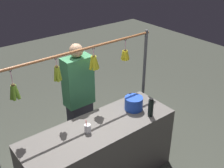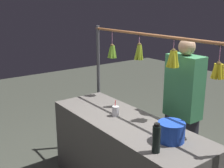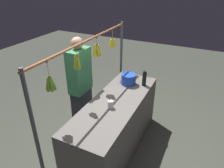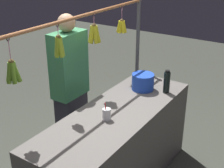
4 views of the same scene
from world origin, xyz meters
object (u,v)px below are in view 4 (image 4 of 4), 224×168
Objects in this scene: vendor_person at (70,92)px; water_bottle at (167,82)px; drink_cup at (107,114)px; blue_bucket at (143,82)px.

water_bottle is at bearing 118.49° from vendor_person.
vendor_person is (0.50, -0.92, -0.16)m from water_bottle.
vendor_person reaches higher than drink_cup.
blue_bucket is at bearing 122.95° from vendor_person.
water_bottle is 1.49× the size of drink_cup.
water_bottle is 1.06m from vendor_person.
vendor_person is (-0.33, -0.71, -0.09)m from drink_cup.
drink_cup is 0.79m from vendor_person.
vendor_person is at bearing -61.51° from water_bottle.
drink_cup is at bearing -14.07° from water_bottle.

